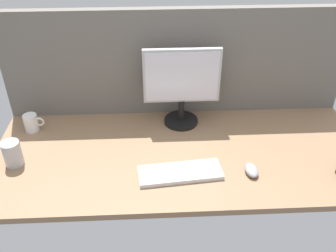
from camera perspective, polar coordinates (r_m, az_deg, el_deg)
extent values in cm
cube|color=#8C6B4C|center=(183.82, 1.97, -4.04)|extent=(180.00, 80.00, 3.00)
cube|color=slate|center=(200.00, 1.27, 9.55)|extent=(180.00, 5.00, 57.62)
cylinder|color=black|center=(202.36, 1.98, 0.81)|extent=(18.00, 18.00, 1.80)
cylinder|color=black|center=(198.91, 2.01, 2.35)|extent=(3.20, 3.20, 11.00)
cube|color=#B7B7B7|center=(190.07, 2.11, 7.61)|extent=(38.97, 2.40, 28.78)
cube|color=silver|center=(188.82, 2.14, 7.42)|extent=(36.57, 0.60, 26.38)
cube|color=silver|center=(168.58, 1.85, -7.10)|extent=(38.12, 16.64, 2.00)
ellipsoid|color=#99999E|center=(172.83, 12.54, -6.55)|extent=(6.08, 9.87, 3.40)
cylinder|color=white|center=(206.30, -20.03, 0.46)|extent=(7.06, 7.06, 9.26)
torus|color=white|center=(204.79, -18.90, 0.61)|extent=(5.07, 1.00, 5.07)
cylinder|color=#B2B2B7|center=(184.82, -22.49, -3.88)|extent=(8.31, 8.31, 12.20)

